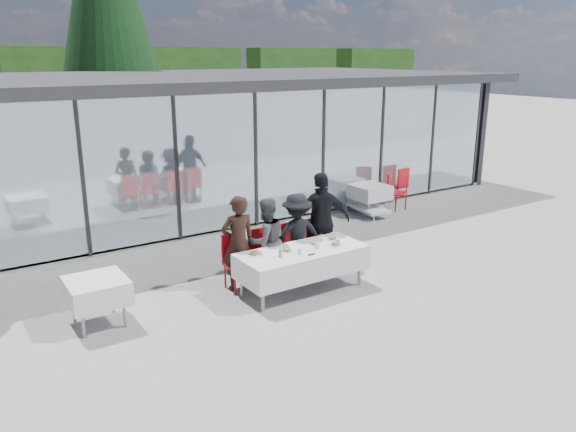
% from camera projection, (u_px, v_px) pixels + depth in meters
% --- Properties ---
extents(ground, '(90.00, 90.00, 0.00)m').
position_uv_depth(ground, '(322.00, 294.00, 9.64)').
color(ground, gray).
rests_on(ground, ground).
extents(pavilion, '(14.80, 8.80, 3.44)m').
position_uv_depth(pavilion, '(214.00, 118.00, 16.67)').
color(pavilion, gray).
rests_on(pavilion, ground).
extents(dining_table, '(2.26, 0.96, 0.75)m').
position_uv_depth(dining_table, '(302.00, 261.00, 9.65)').
color(dining_table, silver).
rests_on(dining_table, ground).
extents(diner_a, '(0.66, 0.66, 1.69)m').
position_uv_depth(diner_a, '(238.00, 243.00, 9.63)').
color(diner_a, black).
rests_on(diner_a, ground).
extents(diner_chair_a, '(0.44, 0.44, 0.97)m').
position_uv_depth(diner_chair_a, '(236.00, 258.00, 9.79)').
color(diner_chair_a, red).
rests_on(diner_chair_a, ground).
extents(diner_b, '(0.78, 0.78, 1.56)m').
position_uv_depth(diner_b, '(266.00, 241.00, 9.94)').
color(diner_b, '#484848').
rests_on(diner_b, ground).
extents(diner_chair_b, '(0.44, 0.44, 0.97)m').
position_uv_depth(diner_chair_b, '(264.00, 253.00, 10.08)').
color(diner_chair_b, red).
rests_on(diner_chair_b, ground).
extents(diner_c, '(1.20, 1.20, 1.55)m').
position_uv_depth(diner_c, '(297.00, 235.00, 10.29)').
color(diner_c, black).
rests_on(diner_c, ground).
extents(diner_chair_c, '(0.44, 0.44, 0.97)m').
position_uv_depth(diner_chair_c, '(294.00, 246.00, 10.43)').
color(diner_chair_c, red).
rests_on(diner_chair_c, ground).
extents(diner_d, '(1.39, 1.39, 1.88)m').
position_uv_depth(diner_d, '(322.00, 222.00, 10.54)').
color(diner_d, black).
rests_on(diner_d, ground).
extents(diner_chair_d, '(0.44, 0.44, 0.97)m').
position_uv_depth(diner_chair_d, '(319.00, 241.00, 10.72)').
color(diner_chair_d, red).
rests_on(diner_chair_d, ground).
extents(plate_a, '(0.23, 0.23, 0.07)m').
position_uv_depth(plate_a, '(254.00, 254.00, 9.33)').
color(plate_a, white).
rests_on(plate_a, dining_table).
extents(plate_b, '(0.23, 0.23, 0.07)m').
position_uv_depth(plate_b, '(287.00, 250.00, 9.50)').
color(plate_b, white).
rests_on(plate_b, dining_table).
extents(plate_c, '(0.23, 0.23, 0.07)m').
position_uv_depth(plate_c, '(315.00, 243.00, 9.84)').
color(plate_c, white).
rests_on(plate_c, dining_table).
extents(plate_d, '(0.23, 0.23, 0.07)m').
position_uv_depth(plate_d, '(332.00, 238.00, 10.12)').
color(plate_d, white).
rests_on(plate_d, dining_table).
extents(plate_extra, '(0.23, 0.23, 0.07)m').
position_uv_depth(plate_extra, '(336.00, 244.00, 9.80)').
color(plate_extra, white).
rests_on(plate_extra, dining_table).
extents(juice_bottle, '(0.06, 0.06, 0.15)m').
position_uv_depth(juice_bottle, '(280.00, 253.00, 9.21)').
color(juice_bottle, '#77A846').
rests_on(juice_bottle, dining_table).
extents(drinking_glasses, '(0.90, 0.12, 0.10)m').
position_uv_depth(drinking_glasses, '(319.00, 246.00, 9.61)').
color(drinking_glasses, silver).
rests_on(drinking_glasses, dining_table).
extents(folded_eyeglasses, '(0.14, 0.03, 0.01)m').
position_uv_depth(folded_eyeglasses, '(312.00, 254.00, 9.34)').
color(folded_eyeglasses, black).
rests_on(folded_eyeglasses, dining_table).
extents(spare_table_left, '(0.86, 0.86, 0.74)m').
position_uv_depth(spare_table_left, '(97.00, 291.00, 8.41)').
color(spare_table_left, silver).
rests_on(spare_table_left, ground).
extents(spare_table_right, '(0.86, 0.86, 0.74)m').
position_uv_depth(spare_table_right, '(370.00, 192.00, 14.42)').
color(spare_table_right, silver).
rests_on(spare_table_right, ground).
extents(spare_chair_a, '(0.62, 0.62, 0.97)m').
position_uv_depth(spare_chair_a, '(393.00, 190.00, 14.77)').
color(spare_chair_a, red).
rests_on(spare_chair_a, ground).
extents(spare_chair_b, '(0.48, 0.48, 0.97)m').
position_uv_depth(spare_chair_b, '(400.00, 183.00, 15.47)').
color(spare_chair_b, red).
rests_on(spare_chair_b, ground).
extents(lounger, '(0.78, 1.40, 0.72)m').
position_uv_depth(lounger, '(364.00, 203.00, 14.53)').
color(lounger, white).
rests_on(lounger, ground).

